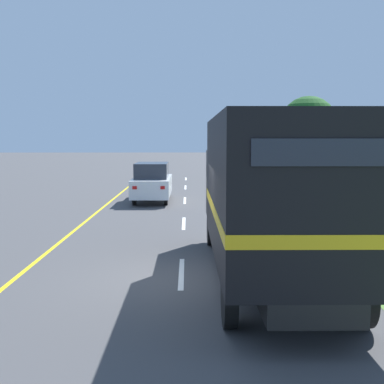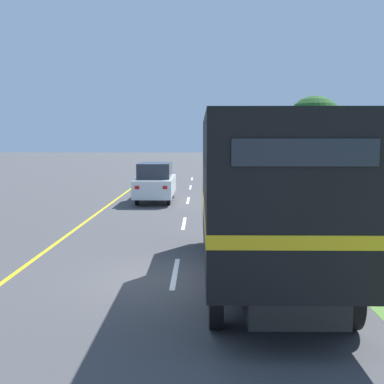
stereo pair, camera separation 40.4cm
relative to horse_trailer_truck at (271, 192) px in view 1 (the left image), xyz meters
The scene contains 12 objects.
ground_plane 2.77m from the horse_trailer_truck, behind, with size 200.00×200.00×0.00m, color #444447.
edge_line_yellow 14.38m from the horse_trailer_truck, 113.25° to the left, with size 0.12×56.41×0.01m, color yellow.
centre_dash_near 2.85m from the horse_trailer_truck, 158.93° to the left, with size 0.12×2.60×0.01m, color white.
centre_dash_mid_a 7.84m from the horse_trailer_truck, 104.68° to the left, with size 0.12×2.60×0.01m, color white.
centre_dash_mid_b 14.21m from the horse_trailer_truck, 97.86° to the left, with size 0.12×2.60×0.01m, color white.
centre_dash_far 20.72m from the horse_trailer_truck, 95.35° to the left, with size 0.12×2.60×0.01m, color white.
centre_dash_farthest 27.28m from the horse_trailer_truck, 94.05° to the left, with size 0.12×2.60×0.01m, color white.
horse_trailer_truck is the anchor object (origin of this frame).
lead_car_white 14.11m from the horse_trailer_truck, 104.56° to the left, with size 1.80×4.59×1.92m.
highway_sign 9.42m from the horse_trailer_truck, 63.55° to the left, with size 2.30×0.09×3.09m.
roadside_tree_near 15.90m from the horse_trailer_truck, 64.38° to the left, with size 2.95×2.95×4.61m.
roadside_tree_mid 23.92m from the horse_trailer_truck, 74.26° to the left, with size 3.89×3.89×6.00m.
Camera 1 is at (0.15, -10.39, 3.09)m, focal length 45.00 mm.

